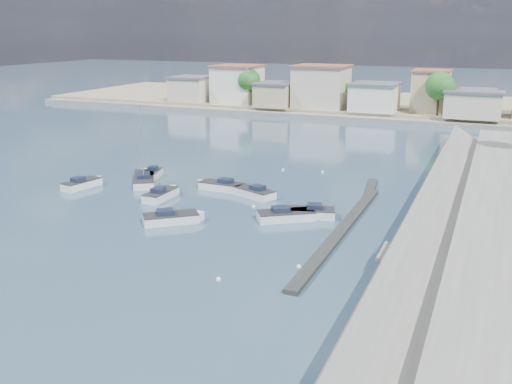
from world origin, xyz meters
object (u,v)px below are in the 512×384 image
motorboat_b (174,218)px  sailboat (144,179)px  motorboat_g (151,175)px  motorboat_a (162,195)px  motorboat_c (220,186)px  motorboat_f (253,193)px  motorboat_d (306,213)px  motorboat_h (289,216)px  motorboat_e (84,184)px

motorboat_b → sailboat: size_ratio=0.55×
motorboat_b → motorboat_g: (-10.50, 12.59, 0.00)m
sailboat → motorboat_g: bearing=96.9°
motorboat_a → motorboat_c: (3.91, 5.22, 0.00)m
motorboat_a → sailboat: bearing=138.6°
motorboat_f → motorboat_d: bearing=-31.0°
motorboat_b → motorboat_h: same height
motorboat_e → motorboat_g: (4.60, 6.25, 0.00)m
motorboat_e → motorboat_c: bearing=19.7°
motorboat_b → motorboat_h: bearing=27.0°
motorboat_f → motorboat_g: same height
motorboat_g → motorboat_h: (19.67, -7.91, -0.00)m
motorboat_f → motorboat_h: 8.30m
sailboat → motorboat_b: bearing=-46.3°
motorboat_a → motorboat_b: size_ratio=1.01×
motorboat_a → sailboat: sailboat is taller
motorboat_h → motorboat_f: bearing=136.5°
motorboat_b → motorboat_h: size_ratio=0.93×
motorboat_d → sailboat: bearing=167.2°
motorboat_f → motorboat_h: bearing=-43.5°
motorboat_b → sailboat: sailboat is taller
motorboat_f → sailboat: 13.42m
motorboat_a → motorboat_c: 6.52m
motorboat_d → sailboat: 21.15m
motorboat_c → motorboat_e: same height
motorboat_h → sailboat: 20.37m
motorboat_f → motorboat_a: bearing=-152.5°
sailboat → motorboat_a: bearing=-41.4°
motorboat_f → motorboat_h: same height
motorboat_g → sailboat: sailboat is taller
motorboat_a → motorboat_g: same height
motorboat_h → motorboat_g: bearing=158.1°
motorboat_a → motorboat_d: 15.39m
motorboat_a → motorboat_g: 8.46m
motorboat_b → motorboat_c: (-1.13, 11.35, 0.00)m
motorboat_b → motorboat_g: size_ratio=1.09×
motorboat_e → sailboat: sailboat is taller
motorboat_c → motorboat_d: 12.63m
motorboat_d → motorboat_f: bearing=149.0°
motorboat_a → motorboat_g: (-5.46, 6.46, 0.00)m
motorboat_c → sailboat: bearing=-176.3°
motorboat_h → motorboat_c: bearing=147.0°
motorboat_a → motorboat_c: size_ratio=0.93×
motorboat_a → motorboat_e: size_ratio=1.01×
motorboat_a → motorboat_b: bearing=-50.6°
sailboat → motorboat_c: bearing=3.7°
motorboat_c → motorboat_e: 14.85m
motorboat_e → motorboat_g: 7.76m
motorboat_b → motorboat_d: bearing=30.4°
motorboat_d → motorboat_g: bearing=162.6°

